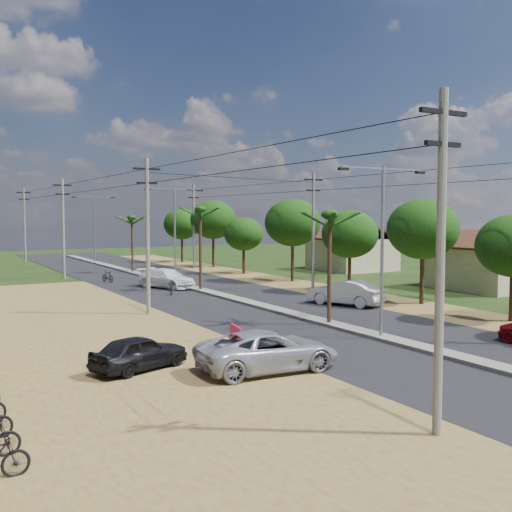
{
  "coord_description": "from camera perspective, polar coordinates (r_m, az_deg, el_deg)",
  "views": [
    {
      "loc": [
        -18.78,
        -20.92,
        5.82
      ],
      "look_at": [
        1.36,
        13.99,
        3.0
      ],
      "focal_mm": 42.0,
      "sensor_mm": 36.0,
      "label": 1
    }
  ],
  "objects": [
    {
      "name": "ground",
      "position": [
        28.71,
        11.8,
        -7.78
      ],
      "size": [
        160.0,
        160.0,
        0.0
      ],
      "primitive_type": "plane",
      "color": "black",
      "rests_on": "ground"
    },
    {
      "name": "road",
      "position": [
        40.94,
        -2.36,
        -4.14
      ],
      "size": [
        12.0,
        110.0,
        0.04
      ],
      "primitive_type": "cube",
      "color": "black",
      "rests_on": "ground"
    },
    {
      "name": "median",
      "position": [
        43.59,
        -4.19,
        -3.56
      ],
      "size": [
        1.0,
        90.0,
        0.18
      ],
      "primitive_type": "cube",
      "color": "#605E56",
      "rests_on": "ground"
    },
    {
      "name": "dirt_lot_west",
      "position": [
        29.74,
        -22.28,
        -7.55
      ],
      "size": [
        18.0,
        46.0,
        0.04
      ],
      "primitive_type": "cube",
      "color": "brown",
      "rests_on": "ground"
    },
    {
      "name": "dirt_shoulder_east",
      "position": [
        45.48,
        7.19,
        -3.36
      ],
      "size": [
        5.0,
        90.0,
        0.03
      ],
      "primitive_type": "cube",
      "color": "brown",
      "rests_on": "ground"
    },
    {
      "name": "house_east_near",
      "position": [
        49.71,
        21.41,
        -0.23
      ],
      "size": [
        7.6,
        7.5,
        4.6
      ],
      "color": "tan",
      "rests_on": "ground"
    },
    {
      "name": "house_east_far",
      "position": [
        63.14,
        9.13,
        0.84
      ],
      "size": [
        7.6,
        7.5,
        4.6
      ],
      "color": "tan",
      "rests_on": "ground"
    },
    {
      "name": "tree_east_c",
      "position": [
        39.89,
        15.6,
        2.48
      ],
      "size": [
        4.6,
        4.6,
        6.83
      ],
      "color": "black",
      "rests_on": "ground"
    },
    {
      "name": "tree_east_d",
      "position": [
        44.9,
        8.93,
        2.06
      ],
      "size": [
        4.2,
        4.2,
        6.13
      ],
      "color": "black",
      "rests_on": "ground"
    },
    {
      "name": "tree_east_e",
      "position": [
        51.46,
        3.5,
        3.18
      ],
      "size": [
        4.8,
        4.8,
        7.14
      ],
      "color": "black",
      "rests_on": "ground"
    },
    {
      "name": "tree_east_f",
      "position": [
        58.13,
        -1.19,
        2.1
      ],
      "size": [
        3.8,
        3.8,
        5.52
      ],
      "color": "black",
      "rests_on": "ground"
    },
    {
      "name": "tree_east_g",
      "position": [
        65.49,
        -4.11,
        3.48
      ],
      "size": [
        5.0,
        5.0,
        7.38
      ],
      "color": "black",
      "rests_on": "ground"
    },
    {
      "name": "tree_east_h",
      "position": [
        72.66,
        -7.08,
        3.04
      ],
      "size": [
        4.4,
        4.4,
        6.52
      ],
      "color": "black",
      "rests_on": "ground"
    },
    {
      "name": "palm_median_near",
      "position": [
        31.2,
        7.04,
        3.45
      ],
      "size": [
        2.0,
        2.0,
        6.15
      ],
      "color": "black",
      "rests_on": "ground"
    },
    {
      "name": "palm_median_mid",
      "position": [
        45.02,
        -5.34,
        4.09
      ],
      "size": [
        2.0,
        2.0,
        6.55
      ],
      "color": "black",
      "rests_on": "ground"
    },
    {
      "name": "palm_median_far",
      "position": [
        59.94,
        -11.74,
        3.38
      ],
      "size": [
        2.0,
        2.0,
        5.85
      ],
      "color": "black",
      "rests_on": "ground"
    },
    {
      "name": "streetlight_near",
      "position": [
        28.13,
        11.94,
        1.81
      ],
      "size": [
        5.1,
        0.18,
        8.0
      ],
      "color": "gray",
      "rests_on": "ground"
    },
    {
      "name": "streetlight_mid",
      "position": [
        49.62,
        -7.74,
        2.77
      ],
      "size": [
        5.1,
        0.18,
        8.0
      ],
      "color": "gray",
      "rests_on": "ground"
    },
    {
      "name": "streetlight_far",
      "position": [
        73.37,
        -15.16,
        3.05
      ],
      "size": [
        5.1,
        0.18,
        8.0
      ],
      "color": "gray",
      "rests_on": "ground"
    },
    {
      "name": "utility_pole_w_a",
      "position": [
        16.1,
        17.16,
        0.04
      ],
      "size": [
        1.6,
        0.24,
        9.0
      ],
      "color": "#605E56",
      "rests_on": "ground"
    },
    {
      "name": "utility_pole_w_b",
      "position": [
        34.98,
        -10.29,
        2.2
      ],
      "size": [
        1.6,
        0.24,
        9.0
      ],
      "color": "#605E56",
      "rests_on": "ground"
    },
    {
      "name": "utility_pole_w_c",
      "position": [
        56.18,
        -17.89,
        2.72
      ],
      "size": [
        1.6,
        0.24,
        9.0
      ],
      "color": "#605E56",
      "rests_on": "ground"
    },
    {
      "name": "utility_pole_w_d",
      "position": [
        76.83,
        -21.18,
        2.94
      ],
      "size": [
        1.6,
        0.24,
        9.0
      ],
      "color": "#605E56",
      "rests_on": "ground"
    },
    {
      "name": "utility_pole_e_b",
      "position": [
        45.33,
        5.47,
        2.64
      ],
      "size": [
        1.6,
        0.24,
        9.0
      ],
      "color": "#605E56",
      "rests_on": "ground"
    },
    {
      "name": "utility_pole_e_c",
      "position": [
        64.52,
        -5.94,
        3.04
      ],
      "size": [
        1.6,
        0.24,
        9.0
      ],
      "color": "#605E56",
      "rests_on": "ground"
    },
    {
      "name": "car_silver_mid",
      "position": [
        38.5,
        8.5,
        -3.54
      ],
      "size": [
        3.43,
        5.12,
        1.6
      ],
      "primitive_type": "imported",
      "rotation": [
        0.0,
        0.0,
        3.54
      ],
      "color": "#A4A6AC",
      "rests_on": "ground"
    },
    {
      "name": "car_white_far",
      "position": [
        47.51,
        -8.47,
        -2.17
      ],
      "size": [
        3.92,
        5.54,
        1.49
      ],
      "primitive_type": "imported",
      "rotation": [
        0.0,
        0.0,
        0.4
      ],
      "color": "silver",
      "rests_on": "ground"
    },
    {
      "name": "car_parked_silver",
      "position": [
        22.4,
        1.14,
        -9.09
      ],
      "size": [
        5.52,
        2.83,
        1.49
      ],
      "primitive_type": "imported",
      "rotation": [
        0.0,
        0.0,
        1.5
      ],
      "color": "#A4A6AC",
      "rests_on": "ground"
    },
    {
      "name": "car_parked_dark",
      "position": [
        22.95,
        -11.04,
        -9.08
      ],
      "size": [
        4.13,
        2.71,
        1.31
      ],
      "primitive_type": "imported",
      "rotation": [
        0.0,
        0.0,
        1.9
      ],
      "color": "black",
      "rests_on": "ground"
    },
    {
      "name": "moto_rider_west_a",
      "position": [
        43.59,
        -8.05,
        -3.14
      ],
      "size": [
        1.13,
        1.73,
        0.86
      ],
      "primitive_type": "imported",
      "rotation": [
        0.0,
        0.0,
        -0.38
      ],
      "color": "black",
      "rests_on": "ground"
    },
    {
      "name": "moto_rider_west_b",
      "position": [
        52.6,
        -13.96,
        -1.94
      ],
      "size": [
        0.92,
        1.68,
        0.97
      ],
      "primitive_type": "imported",
      "rotation": [
        0.0,
        0.0,
        0.31
      ],
      "color": "black",
      "rests_on": "ground"
    },
    {
      "name": "roadside_sign",
      "position": [
        25.42,
        -1.92,
        -7.93
      ],
      "size": [
        0.34,
        1.36,
        1.14
      ],
      "rotation": [
        0.0,
        0.0,
        -0.19
      ],
      "color": "#BB1149",
      "rests_on": "ground"
    }
  ]
}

